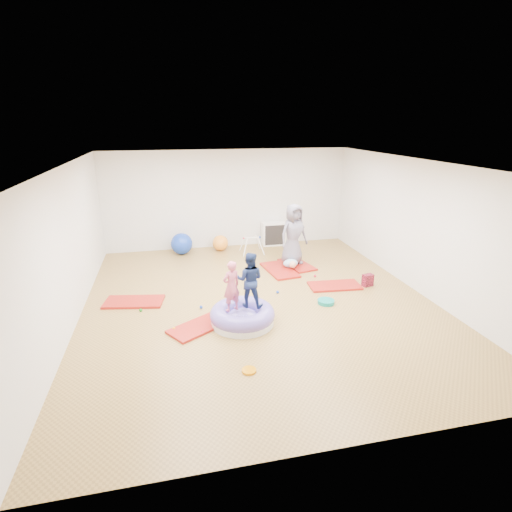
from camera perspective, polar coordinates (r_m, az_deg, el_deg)
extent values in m
cube|color=olive|center=(8.30, 0.46, -6.54)|extent=(7.00, 8.00, 0.01)
cube|color=white|center=(7.54, 0.51, 13.06)|extent=(7.00, 8.00, 0.01)
cube|color=silver|center=(11.64, -4.03, 8.09)|extent=(7.00, 0.01, 2.80)
cube|color=silver|center=(4.30, 12.93, -11.80)|extent=(7.00, 0.01, 2.80)
cube|color=silver|center=(7.83, -25.35, 0.97)|extent=(0.01, 8.00, 2.80)
cube|color=silver|center=(9.23, 22.22, 3.89)|extent=(0.01, 8.00, 2.80)
cube|color=#B51A18|center=(7.39, -8.12, -9.95)|extent=(1.22, 1.06, 0.05)
cube|color=#B51A18|center=(8.62, -17.03, -6.27)|extent=(1.26, 0.79, 0.05)
cube|color=#B51A18|center=(9.95, 3.39, -2.01)|extent=(0.76, 1.29, 0.05)
cube|color=#B51A18|center=(9.19, 11.17, -4.18)|extent=(1.18, 0.66, 0.05)
cube|color=#B51A18|center=(10.36, 5.87, -1.23)|extent=(0.79, 1.20, 0.05)
cylinder|color=silver|center=(7.45, -1.95, -9.12)|extent=(1.16, 1.16, 0.13)
torus|color=#6657BB|center=(7.40, -1.96, -8.29)|extent=(1.20, 1.20, 0.32)
ellipsoid|color=#6657BB|center=(7.43, -1.95, -8.80)|extent=(0.64, 0.64, 0.29)
imported|color=#CB5673|center=(7.08, -3.55, -3.97)|extent=(0.41, 0.35, 0.95)
imported|color=navy|center=(7.22, -0.91, -3.06)|extent=(0.61, 0.55, 1.04)
imported|color=slate|center=(10.15, 5.37, 3.12)|extent=(0.87, 0.70, 1.55)
ellipsoid|color=#92BEE3|center=(10.06, 4.95, -1.04)|extent=(0.37, 0.24, 0.21)
sphere|color=#EDA383|center=(9.89, 5.25, -1.23)|extent=(0.17, 0.17, 0.17)
sphere|color=orange|center=(10.16, 1.38, -1.49)|extent=(0.06, 0.06, 0.06)
sphere|color=#1538B3|center=(8.08, -7.85, -7.24)|extent=(0.06, 0.06, 0.06)
sphere|color=#1538B3|center=(7.15, -0.38, -10.71)|extent=(0.06, 0.06, 0.06)
sphere|color=red|center=(9.65, 8.44, -2.83)|extent=(0.06, 0.06, 0.06)
sphere|color=red|center=(7.18, -7.65, -10.78)|extent=(0.06, 0.06, 0.06)
sphere|color=orange|center=(7.37, -11.64, -10.16)|extent=(0.06, 0.06, 0.06)
sphere|color=red|center=(8.14, -1.61, -6.84)|extent=(0.06, 0.06, 0.06)
sphere|color=#1538B3|center=(8.68, 3.10, -5.16)|extent=(0.06, 0.06, 0.06)
sphere|color=#147E1A|center=(8.20, -16.14, -7.45)|extent=(0.06, 0.06, 0.06)
sphere|color=#1538B3|center=(11.30, -10.58, 1.73)|extent=(0.60, 0.60, 0.60)
sphere|color=orange|center=(11.49, -5.11, 1.87)|extent=(0.45, 0.45, 0.45)
cylinder|color=white|center=(10.93, -1.52, 1.22)|extent=(0.18, 0.18, 0.48)
cylinder|color=white|center=(11.31, -1.92, 1.83)|extent=(0.18, 0.18, 0.48)
cylinder|color=white|center=(11.02, 0.75, 1.38)|extent=(0.18, 0.18, 0.48)
cylinder|color=white|center=(11.40, 0.27, 1.98)|extent=(0.18, 0.18, 0.48)
cylinder|color=white|center=(11.10, -0.61, 2.63)|extent=(0.46, 0.03, 0.03)
sphere|color=red|center=(11.06, -1.78, 2.56)|extent=(0.06, 0.06, 0.06)
sphere|color=#1538B3|center=(11.15, 0.55, 2.71)|extent=(0.06, 0.06, 0.06)
cube|color=white|center=(11.95, 2.50, 3.21)|extent=(0.69, 0.34, 0.69)
cube|color=black|center=(11.80, 2.70, 3.00)|extent=(0.59, 0.02, 0.59)
cube|color=white|center=(11.90, 2.56, 3.14)|extent=(0.02, 0.23, 0.61)
cube|color=white|center=(11.90, 2.56, 3.14)|extent=(0.61, 0.23, 0.02)
cylinder|color=#0B7B72|center=(8.34, 9.96, -6.45)|extent=(0.34, 0.34, 0.08)
cube|color=#B61F41|center=(9.36, 15.67, -3.35)|extent=(0.27, 0.20, 0.27)
cylinder|color=orange|center=(6.19, -1.01, -16.04)|extent=(0.22, 0.22, 0.03)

